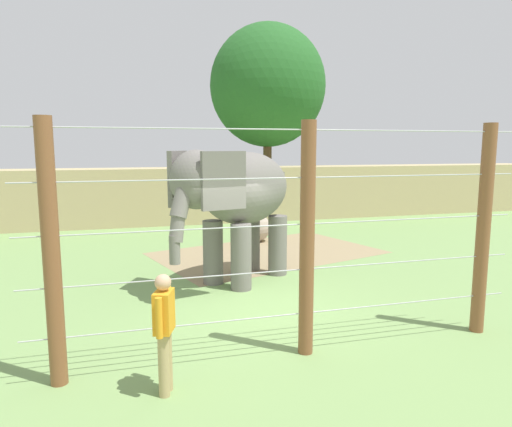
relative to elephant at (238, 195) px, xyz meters
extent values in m
plane|color=#759956|center=(-0.06, -1.92, -2.17)|extent=(120.00, 120.00, 0.00)
cube|color=#937F5B|center=(1.62, 2.79, -2.17)|extent=(7.71, 6.00, 0.01)
cube|color=tan|center=(-0.06, 9.55, -0.96)|extent=(36.00, 1.80, 2.42)
cylinder|color=slate|center=(-0.08, -0.62, -1.39)|extent=(0.49, 0.49, 1.56)
cylinder|color=slate|center=(-0.63, 0.04, -1.39)|extent=(0.49, 0.49, 1.56)
cylinder|color=slate|center=(1.15, 0.39, -1.39)|extent=(0.49, 0.49, 1.56)
cylinder|color=slate|center=(0.60, 1.06, -1.39)|extent=(0.49, 0.49, 1.56)
ellipsoid|color=slate|center=(0.26, 0.22, 0.15)|extent=(3.23, 3.05, 1.78)
ellipsoid|color=slate|center=(-1.14, -0.94, 0.46)|extent=(1.63, 1.65, 1.29)
cube|color=slate|center=(-0.63, -1.39, 0.46)|extent=(1.00, 0.36, 1.23)
cube|color=slate|center=(-1.48, -0.35, 0.46)|extent=(0.53, 0.95, 1.23)
cylinder|color=slate|center=(-1.51, -1.24, 0.00)|extent=(0.65, 0.62, 0.70)
cylinder|color=slate|center=(-1.61, -1.33, -0.49)|extent=(0.49, 0.48, 0.65)
cylinder|color=slate|center=(-1.68, -1.39, -0.95)|extent=(0.32, 0.32, 0.61)
cylinder|color=slate|center=(1.51, 1.25, 0.04)|extent=(0.33, 0.30, 0.89)
sphere|color=tan|center=(1.75, 4.64, -1.67)|extent=(1.00, 1.00, 1.00)
cylinder|color=brown|center=(-3.60, -4.18, -0.30)|extent=(0.24, 0.24, 3.74)
cylinder|color=brown|center=(0.13, -4.18, -0.30)|extent=(0.24, 0.24, 3.74)
cylinder|color=brown|center=(3.48, -4.18, -0.30)|extent=(0.24, 0.24, 3.74)
cylinder|color=#B7B7BC|center=(-0.06, -4.18, -1.50)|extent=(8.08, 0.02, 0.02)
cylinder|color=#B7B7BC|center=(-0.06, -4.18, -0.77)|extent=(8.08, 0.02, 0.02)
cylinder|color=#B7B7BC|center=(-0.06, -4.18, -0.04)|extent=(8.08, 0.02, 0.02)
cylinder|color=#B7B7BC|center=(-0.06, -4.18, 0.69)|extent=(8.08, 0.02, 0.02)
cylinder|color=#B7B7BC|center=(-0.06, -4.18, 1.42)|extent=(8.08, 0.02, 0.02)
cylinder|color=tan|center=(-2.19, -4.92, -1.73)|extent=(0.15, 0.15, 0.88)
cylinder|color=tan|center=(-2.13, -4.77, -1.73)|extent=(0.15, 0.15, 0.88)
cube|color=orange|center=(-2.16, -4.84, -1.01)|extent=(0.32, 0.41, 0.56)
sphere|color=tan|center=(-2.16, -4.84, -0.61)|extent=(0.22, 0.22, 0.22)
cylinder|color=orange|center=(-2.24, -5.07, -1.01)|extent=(0.11, 0.11, 0.54)
cylinder|color=orange|center=(-2.08, -4.62, -1.01)|extent=(0.11, 0.11, 0.54)
cube|color=black|center=(-2.15, -4.57, -1.23)|extent=(0.04, 0.07, 0.14)
cylinder|color=brown|center=(4.44, 12.16, -0.21)|extent=(0.44, 0.44, 3.91)
ellipsoid|color=#235B23|center=(4.44, 12.16, 4.23)|extent=(5.84, 5.84, 6.14)
camera|label=1|loc=(-2.54, -10.82, 1.16)|focal=32.27mm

